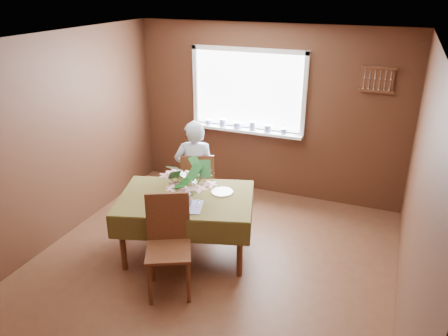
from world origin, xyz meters
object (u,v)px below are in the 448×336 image
at_px(chair_far, 198,185).
at_px(seated_woman, 195,174).
at_px(dining_table, 186,204).
at_px(chair_near, 168,240).
at_px(flower_bouquet, 187,181).

bearing_deg(chair_far, seated_woman, 41.29).
relative_size(dining_table, seated_woman, 1.23).
bearing_deg(dining_table, chair_near, -96.12).
xyz_separation_m(dining_table, chair_far, (-0.19, 0.71, -0.11)).
xyz_separation_m(chair_far, chair_near, (0.30, -1.35, 0.02)).
height_order(chair_far, seated_woman, seated_woman).
height_order(chair_far, chair_near, chair_near).
distance_m(chair_far, chair_near, 1.39).
relative_size(seated_woman, flower_bouquet, 2.78).
xyz_separation_m(dining_table, flower_bouquet, (0.10, -0.16, 0.38)).
relative_size(dining_table, chair_far, 1.76).
distance_m(dining_table, seated_woman, 0.70).
distance_m(chair_far, seated_woman, 0.18).
bearing_deg(chair_far, flower_bouquet, 81.27).
height_order(dining_table, flower_bouquet, flower_bouquet).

